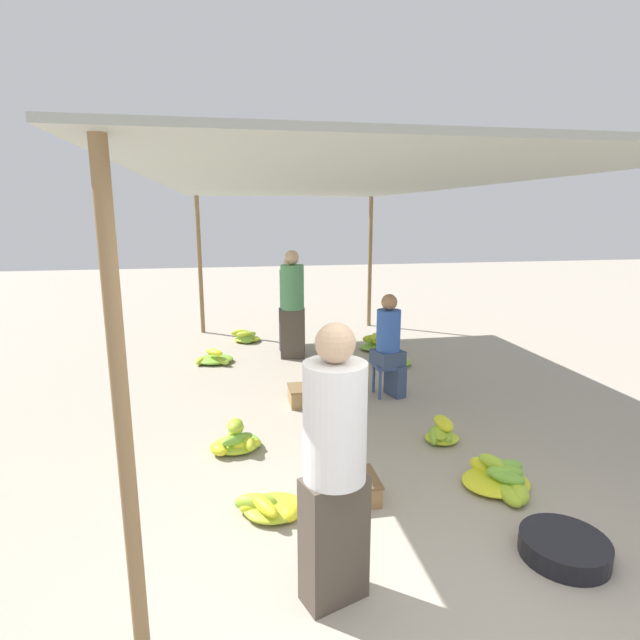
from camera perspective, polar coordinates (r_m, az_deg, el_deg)
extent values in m
cylinder|color=olive|center=(2.57, -21.58, -11.18)|extent=(0.08, 0.08, 2.62)
cylinder|color=olive|center=(9.85, -13.56, 6.05)|extent=(0.08, 0.08, 2.62)
cylinder|color=olive|center=(10.24, 5.73, 6.54)|extent=(0.08, 0.08, 2.62)
cube|color=#9EA399|center=(6.18, 0.42, 15.33)|extent=(3.77, 7.86, 0.04)
cube|color=#4C4238|center=(3.23, 1.61, -23.75)|extent=(0.43, 0.33, 0.80)
cylinder|color=white|center=(2.86, 1.70, -11.57)|extent=(0.46, 0.46, 0.69)
sphere|color=tan|center=(2.71, 1.76, -2.64)|extent=(0.22, 0.22, 0.22)
cube|color=#384C84|center=(6.42, 7.71, -5.18)|extent=(0.34, 0.34, 0.04)
cylinder|color=#384C84|center=(6.32, 6.87, -7.41)|extent=(0.04, 0.04, 0.37)
cylinder|color=#384C84|center=(6.40, 9.21, -7.22)|extent=(0.04, 0.04, 0.37)
cylinder|color=#384C84|center=(6.57, 6.16, -6.64)|extent=(0.04, 0.04, 0.37)
cylinder|color=#384C84|center=(6.65, 8.42, -6.47)|extent=(0.04, 0.04, 0.37)
cube|color=#384766|center=(6.48, 8.57, -6.77)|extent=(0.22, 0.33, 0.41)
cube|color=#384766|center=(6.39, 7.74, -4.24)|extent=(0.42, 0.42, 0.18)
cylinder|color=#3359B2|center=(6.30, 7.83, -1.18)|extent=(0.37, 0.37, 0.52)
sphere|color=#9E704C|center=(6.23, 7.93, 2.05)|extent=(0.20, 0.20, 0.20)
cylinder|color=black|center=(4.07, 26.13, -22.30)|extent=(0.58, 0.58, 0.14)
ellipsoid|color=#9AC231|center=(4.15, -7.32, -20.01)|extent=(0.36, 0.23, 0.15)
ellipsoid|color=yellow|center=(4.07, -3.39, -21.12)|extent=(0.23, 0.25, 0.11)
ellipsoid|color=yellow|center=(4.03, -6.37, -20.34)|extent=(0.24, 0.34, 0.10)
ellipsoid|color=yellow|center=(4.16, -7.09, -20.30)|extent=(0.31, 0.17, 0.13)
ellipsoid|color=#B4CC2C|center=(4.15, -5.21, -20.57)|extent=(0.48, 0.42, 0.10)
ellipsoid|color=#AAC82E|center=(5.24, -9.62, -12.49)|extent=(0.25, 0.34, 0.10)
ellipsoid|color=#79B536|center=(5.22, -7.74, -13.47)|extent=(0.25, 0.33, 0.09)
ellipsoid|color=yellow|center=(5.07, -8.42, -13.92)|extent=(0.32, 0.19, 0.11)
ellipsoid|color=#B7CD2B|center=(5.03, -8.19, -13.77)|extent=(0.16, 0.26, 0.12)
ellipsoid|color=#76B437|center=(5.03, -9.43, -13.30)|extent=(0.34, 0.25, 0.11)
ellipsoid|color=yellow|center=(5.04, -11.51, -14.25)|extent=(0.24, 0.27, 0.11)
ellipsoid|color=#A1C52F|center=(5.07, -9.67, -11.82)|extent=(0.17, 0.25, 0.13)
ellipsoid|color=#A7C72E|center=(5.14, -9.60, -13.87)|extent=(0.46, 0.41, 0.10)
ellipsoid|color=yellow|center=(7.87, -11.99, -3.61)|extent=(0.33, 0.34, 0.10)
ellipsoid|color=#76B437|center=(8.14, -12.10, -3.57)|extent=(0.25, 0.19, 0.10)
ellipsoid|color=#B2CB2C|center=(7.92, -13.51, -4.64)|extent=(0.19, 0.24, 0.11)
ellipsoid|color=#92BF32|center=(7.83, -11.17, -4.58)|extent=(0.30, 0.34, 0.11)
ellipsoid|color=#7EB736|center=(8.00, -11.97, -4.42)|extent=(0.58, 0.51, 0.10)
ellipsoid|color=#B6CD2C|center=(9.14, -9.11, -1.47)|extent=(0.34, 0.15, 0.13)
ellipsoid|color=#78B437|center=(9.12, -8.67, -2.09)|extent=(0.33, 0.32, 0.13)
ellipsoid|color=#8CBC33|center=(9.16, -8.17, -1.61)|extent=(0.31, 0.20, 0.10)
ellipsoid|color=#8CBC33|center=(9.07, -8.46, -1.90)|extent=(0.34, 0.13, 0.15)
ellipsoid|color=#93BF32|center=(9.20, -8.41, -1.87)|extent=(0.18, 0.35, 0.12)
ellipsoid|color=#80B735|center=(9.02, -8.36, -2.24)|extent=(0.26, 0.19, 0.15)
ellipsoid|color=#B9CE2B|center=(9.04, -8.68, -1.61)|extent=(0.27, 0.16, 0.10)
ellipsoid|color=#B1CB2C|center=(9.18, -8.34, -2.15)|extent=(0.47, 0.41, 0.10)
ellipsoid|color=#94BF32|center=(7.76, 8.52, -3.79)|extent=(0.28, 0.27, 0.14)
ellipsoid|color=#9EC330|center=(7.77, 6.73, -4.61)|extent=(0.31, 0.34, 0.14)
ellipsoid|color=#A8C82E|center=(7.73, 9.62, -4.46)|extent=(0.17, 0.26, 0.14)
ellipsoid|color=#C6D429|center=(7.65, 7.59, -4.77)|extent=(0.30, 0.24, 0.11)
ellipsoid|color=#82B835|center=(7.77, 8.46, -4.79)|extent=(0.54, 0.47, 0.10)
ellipsoid|color=#8CBC33|center=(5.32, 13.90, -12.78)|extent=(0.18, 0.27, 0.15)
ellipsoid|color=#9EC330|center=(5.31, 13.62, -12.35)|extent=(0.27, 0.37, 0.10)
ellipsoid|color=yellow|center=(5.31, 13.95, -11.37)|extent=(0.15, 0.33, 0.12)
ellipsoid|color=#88BB34|center=(5.33, 12.91, -12.74)|extent=(0.23, 0.36, 0.15)
ellipsoid|color=#B9CE2B|center=(5.36, 13.76, -12.93)|extent=(0.35, 0.31, 0.10)
ellipsoid|color=#73B237|center=(4.70, 20.47, -15.44)|extent=(0.33, 0.18, 0.11)
ellipsoid|color=#9CC330|center=(4.67, 18.99, -15.01)|extent=(0.20, 0.26, 0.11)
ellipsoid|color=#73B237|center=(4.61, 20.63, -16.46)|extent=(0.31, 0.31, 0.10)
ellipsoid|color=#79B536|center=(4.65, 20.35, -16.02)|extent=(0.33, 0.21, 0.13)
ellipsoid|color=#A1C52F|center=(4.56, 21.76, -17.93)|extent=(0.27, 0.33, 0.14)
ellipsoid|color=#A5C62F|center=(4.53, 20.89, -18.20)|extent=(0.17, 0.32, 0.12)
ellipsoid|color=yellow|center=(4.82, 17.90, -15.58)|extent=(0.20, 0.25, 0.14)
ellipsoid|color=yellow|center=(4.71, 19.44, -17.03)|extent=(0.58, 0.50, 0.10)
ellipsoid|color=yellow|center=(8.68, 6.39, -2.37)|extent=(0.24, 0.21, 0.09)
ellipsoid|color=#B1CB2C|center=(8.52, 6.27, -1.93)|extent=(0.28, 0.36, 0.12)
ellipsoid|color=yellow|center=(8.50, 6.70, -2.41)|extent=(0.22, 0.15, 0.10)
ellipsoid|color=#C6D329|center=(8.56, 5.94, -2.16)|extent=(0.33, 0.17, 0.14)
ellipsoid|color=#98C131|center=(8.57, 5.97, -2.15)|extent=(0.25, 0.30, 0.13)
ellipsoid|color=#75B337|center=(8.59, 6.36, -3.08)|extent=(0.54, 0.47, 0.10)
cube|color=olive|center=(4.31, 3.83, -18.69)|extent=(0.38, 0.38, 0.17)
cube|color=brown|center=(4.26, 3.85, -17.61)|extent=(0.40, 0.40, 0.02)
cube|color=olive|center=(7.08, 0.76, -5.99)|extent=(0.37, 0.37, 0.18)
cube|color=brown|center=(7.05, 0.76, -5.23)|extent=(0.38, 0.38, 0.02)
cube|color=#9E7A4C|center=(6.17, -1.74, -8.68)|extent=(0.38, 0.38, 0.20)
cube|color=brown|center=(6.14, -1.74, -7.73)|extent=(0.39, 0.39, 0.02)
cube|color=#2D2D33|center=(8.41, -3.40, -1.12)|extent=(0.37, 0.22, 0.74)
cylinder|color=#4C8C59|center=(8.28, -3.46, 3.54)|extent=(0.36, 0.36, 0.64)
sphere|color=tan|center=(8.23, -3.50, 6.47)|extent=(0.21, 0.21, 0.21)
cube|color=#4C4238|center=(8.01, -3.13, -1.55)|extent=(0.42, 0.28, 0.80)
cylinder|color=#4C8C59|center=(7.86, -3.19, 3.77)|extent=(0.43, 0.43, 0.70)
sphere|color=tan|center=(7.81, -3.23, 7.13)|extent=(0.23, 0.23, 0.23)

